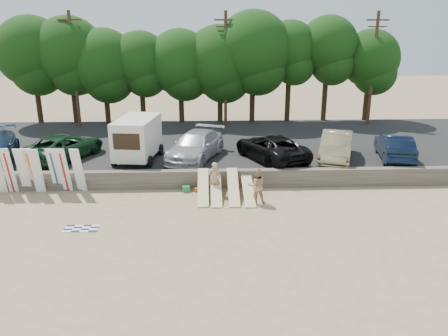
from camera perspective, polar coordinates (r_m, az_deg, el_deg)
The scene contains 27 objects.
ground at distance 21.44m, azimuth -3.34°, elevation -5.35°, with size 120.00×120.00×0.00m, color tan.
seawall at distance 24.05m, azimuth -3.24°, elevation -1.43°, with size 44.00×0.50×1.00m, color #6B6356.
parking_lot at distance 31.27m, azimuth -3.04°, elevation 2.86°, with size 44.00×14.50×0.70m, color #282828.
treeline at distance 37.34m, azimuth -5.14°, elevation 14.41°, with size 33.37×6.61×9.18m.
utility_poles at distance 35.86m, azimuth 0.21°, elevation 13.07°, with size 25.80×0.26×9.00m.
box_trailer at distance 26.86m, azimuth -11.26°, elevation 4.00°, with size 2.79×4.33×2.60m.
car_1 at distance 28.57m, azimuth -20.19°, elevation 2.65°, with size 2.56×5.56×1.55m, color #12321B.
car_2 at distance 26.87m, azimuth -3.71°, elevation 2.91°, with size 2.29×5.64×1.64m, color #ABABB0.
car_3 at distance 26.77m, azimuth 6.16°, elevation 2.70°, with size 2.58×5.60×1.56m, color black.
car_4 at distance 27.46m, azimuth 14.45°, elevation 2.76°, with size 1.78×5.11×1.68m, color #807351.
car_5 at distance 28.68m, azimuth 21.36°, elevation 2.61°, with size 1.68×4.82×1.59m, color black.
surfboard_upright_2 at distance 25.56m, azimuth -26.29°, elevation -0.30°, with size 0.50×0.06×2.60m, color white.
surfboard_upright_3 at distance 25.31m, azimuth -24.79°, elevation -0.29°, with size 0.50×0.06×2.60m, color white.
surfboard_upright_4 at distance 25.21m, azimuth -23.82°, elevation -0.23°, with size 0.50×0.06×2.60m, color white.
surfboard_upright_5 at distance 24.87m, azimuth -23.25°, elevation -0.38°, with size 0.50×0.06×2.60m, color white.
surfboard_upright_6 at distance 24.74m, azimuth -21.25°, elevation -0.24°, with size 0.50×0.06×2.60m, color white.
surfboard_upright_7 at distance 24.50m, azimuth -20.18°, elevation -0.29°, with size 0.50×0.06×2.60m, color white.
surfboard_upright_8 at distance 24.26m, azimuth -18.49°, elevation -0.29°, with size 0.50×0.06×2.60m, color white.
surfboard_low_0 at distance 22.61m, azimuth -2.75°, elevation -2.50°, with size 0.56×3.00×0.07m, color beige.
surfboard_low_1 at distance 22.63m, azimuth -1.05°, elevation -2.86°, with size 0.56×3.00×0.07m, color beige.
surfboard_low_2 at distance 22.59m, azimuth 1.21°, elevation -2.47°, with size 0.56×3.00×0.07m, color beige.
surfboard_low_3 at distance 22.68m, azimuth 3.18°, elevation -2.89°, with size 0.56×3.00×0.07m, color beige.
beachgoer_a at distance 22.93m, azimuth -1.27°, elevation -1.36°, with size 0.65×0.42×1.78m, color tan.
beachgoer_b at distance 21.86m, azimuth 4.25°, elevation -2.30°, with size 0.90×0.70×1.84m, color tan.
cooler at distance 23.63m, azimuth -4.98°, elevation -2.71°, with size 0.38×0.30×0.32m, color #299756.
gear_bag at distance 23.57m, azimuth -3.47°, elevation -2.85°, with size 0.30×0.25×0.22m, color #CC5618.
beach_towel at distance 20.39m, azimuth -18.12°, elevation -7.52°, with size 1.50×1.50×0.00m, color white.
Camera 1 is at (0.47, -19.69, 8.45)m, focal length 35.00 mm.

